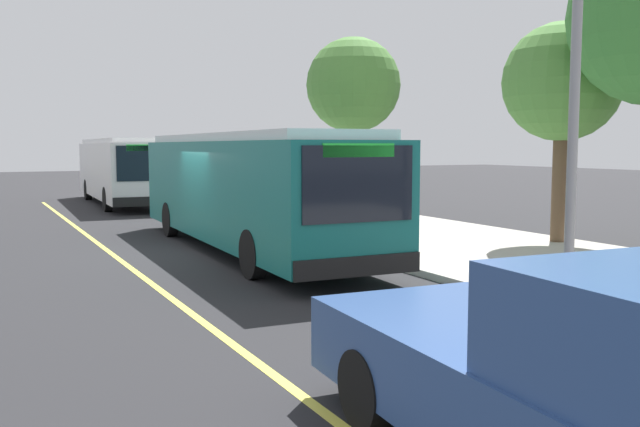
% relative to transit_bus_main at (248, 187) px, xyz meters
% --- Properties ---
extents(ground_plane, '(120.00, 120.00, 0.00)m').
position_rel_transit_bus_main_xyz_m(ground_plane, '(-0.33, -1.01, -1.62)').
color(ground_plane, '#232326').
extents(sidewalk_curb, '(44.00, 6.40, 0.15)m').
position_rel_transit_bus_main_xyz_m(sidewalk_curb, '(-0.33, 4.99, -1.54)').
color(sidewalk_curb, '#A8A399').
rests_on(sidewalk_curb, ground_plane).
extents(lane_stripe_center, '(36.00, 0.14, 0.01)m').
position_rel_transit_bus_main_xyz_m(lane_stripe_center, '(-0.33, -3.21, -1.61)').
color(lane_stripe_center, '#E0D64C').
rests_on(lane_stripe_center, ground_plane).
extents(transit_bus_main, '(11.96, 2.95, 2.95)m').
position_rel_transit_bus_main_xyz_m(transit_bus_main, '(0.00, 0.00, 0.00)').
color(transit_bus_main, '#146B66').
rests_on(transit_bus_main, ground_plane).
extents(transit_bus_second, '(11.29, 2.99, 2.95)m').
position_rel_transit_bus_main_xyz_m(transit_bus_second, '(-15.66, -0.03, -0.00)').
color(transit_bus_second, white).
rests_on(transit_bus_second, ground_plane).
extents(pickup_truck, '(5.50, 2.30, 1.85)m').
position_rel_transit_bus_main_xyz_m(pickup_truck, '(12.83, -2.23, -0.76)').
color(pickup_truck, '#2D4C84').
rests_on(pickup_truck, ground_plane).
extents(bus_shelter, '(2.90, 1.60, 2.48)m').
position_rel_transit_bus_main_xyz_m(bus_shelter, '(-2.64, 4.50, 0.30)').
color(bus_shelter, '#333338').
rests_on(bus_shelter, sidewalk_curb).
extents(waiting_bench, '(1.60, 0.48, 0.95)m').
position_rel_transit_bus_main_xyz_m(waiting_bench, '(-2.30, 4.33, -0.98)').
color(waiting_bench, brown).
rests_on(waiting_bench, sidewalk_curb).
extents(route_sign_post, '(0.44, 0.08, 2.80)m').
position_rel_transit_bus_main_xyz_m(route_sign_post, '(0.25, 2.81, 0.34)').
color(route_sign_post, '#333338').
rests_on(route_sign_post, sidewalk_curb).
extents(street_tree_upstreet, '(3.04, 3.04, 5.65)m').
position_rel_transit_bus_main_xyz_m(street_tree_upstreet, '(3.16, 7.40, 2.63)').
color(street_tree_upstreet, brown).
rests_on(street_tree_upstreet, sidewalk_curb).
extents(street_tree_downstreet, '(3.49, 3.49, 6.48)m').
position_rel_transit_bus_main_xyz_m(street_tree_downstreet, '(-6.15, 6.56, 3.24)').
color(street_tree_downstreet, brown).
rests_on(street_tree_downstreet, sidewalk_curb).
extents(utility_pole, '(0.16, 0.16, 6.40)m').
position_rel_transit_bus_main_xyz_m(utility_pole, '(8.42, 2.21, 1.73)').
color(utility_pole, gray).
rests_on(utility_pole, sidewalk_curb).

